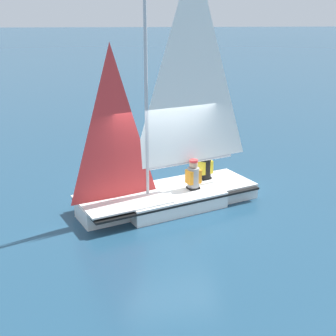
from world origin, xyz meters
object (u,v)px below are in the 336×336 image
Objects in this scene: sailor_helm at (193,180)px; sailor_crew at (205,171)px; buoy_marker at (104,122)px; sailboat_main at (170,173)px.

sailor_helm reaches higher than sailor_crew.
sailor_helm is at bearing -72.64° from buoy_marker.
buoy_marker is (-2.04, 8.54, -0.64)m from sailboat_main.
buoy_marker is at bearing -100.39° from sailboat_main.
sailor_helm reaches higher than buoy_marker.
sailor_crew is 1.06× the size of buoy_marker.
sailboat_main reaches higher than sailor_crew.
sailboat_main is 1.31m from sailor_crew.
sailboat_main is 5.32× the size of sailor_crew.
sailboat_main is 8.81m from buoy_marker.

